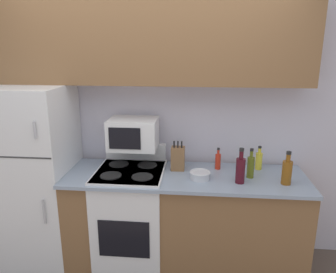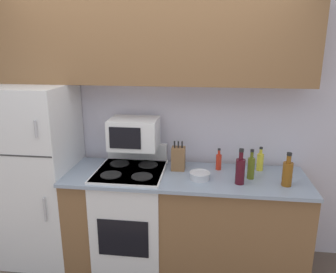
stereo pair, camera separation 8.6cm
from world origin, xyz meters
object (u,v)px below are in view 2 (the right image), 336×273
Objects in this scene: microwave at (134,133)px; knife_block at (178,158)px; refrigerator at (41,174)px; bottle_hot_sauce at (219,161)px; bottle_cooking_spray at (260,161)px; bottle_wine_red at (240,170)px; bottle_whiskey at (287,173)px; bowl at (200,175)px; stove at (132,216)px; bottle_olive_oil at (251,167)px.

knife_block is at bearing -3.79° from microwave.
bottle_hot_sauce is (1.66, 0.14, 0.16)m from refrigerator.
refrigerator is at bearing -175.27° from bottle_cooking_spray.
bottle_wine_red reaches higher than bottle_whiskey.
knife_block is at bearing -172.04° from bottle_hot_sauce.
knife_block is 0.29m from bowl.
bottle_cooking_spray reaches higher than stove.
stove is 1.28m from bottle_cooking_spray.
bottle_wine_red is 0.16m from bottle_olive_oil.
stove is at bearing -1.84° from refrigerator.
bottle_hot_sauce is at bearing 7.96° from knife_block.
refrigerator is at bearing -172.61° from microwave.
bowl is 0.60m from bottle_cooking_spray.
bottle_wine_red is 1.15× the size of bottle_olive_oil.
stove is 5.51× the size of bottle_hot_sauce.
bottle_whiskey reaches higher than stove.
refrigerator reaches higher than bowl.
bottle_whiskey is at bearing -5.19° from stove.
bottle_olive_oil is at bearing -33.39° from bottle_hot_sauce.
refrigerator reaches higher than stove.
stove is 6.22× the size of bowl.
bowl is 0.63× the size of bottle_whiskey.
bottle_olive_oil is (1.04, -0.15, -0.22)m from microwave.
bottle_whiskey is at bearing -11.34° from microwave.
bottle_hot_sauce reaches higher than bowl.
knife_block is 0.74m from bottle_cooking_spray.
stove is 1.11m from bottle_wine_red.
bottle_hot_sauce is at bearing 12.03° from stove.
microwave reaches higher than bottle_hot_sauce.
bottle_whiskey reaches higher than knife_block.
bottle_whiskey is at bearing 1.64° from bottle_wine_red.
refrigerator is 9.50× the size of bowl.
knife_block reaches higher than bottle_olive_oil.
bottle_hot_sauce is (0.36, 0.05, -0.03)m from knife_block.
bottle_hot_sauce is (-0.54, 0.29, -0.03)m from bottle_whiskey.
microwave is 1.07m from bottle_olive_oil.
knife_block is at bearing 168.80° from bottle_olive_oil.
refrigerator is 1.51m from bowl.
microwave reaches higher than bottle_cooking_spray.
stove is 0.70m from knife_block.
bottle_wine_red is 1.07× the size of bottle_whiskey.
bottle_hot_sauce is (0.78, 0.17, 0.51)m from stove.
bowl is at bearing -44.57° from knife_block.
bottle_hot_sauce is at bearing 57.24° from bowl.
knife_block is 0.91× the size of bottle_wine_red.
knife_block is at bearing 135.43° from bowl.
refrigerator is 2.21m from bottle_whiskey.
bowl is at bearing -170.07° from bottle_olive_oil.
refrigerator reaches higher than bottle_hot_sauce.
knife_block is 1.37× the size of bottle_hot_sauce.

